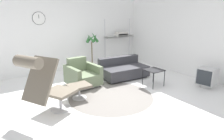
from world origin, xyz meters
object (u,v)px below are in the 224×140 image
side_table (154,71)px  shelf_unit (120,36)px  potted_plant (92,53)px  ottoman (79,88)px  lounge_chair (44,80)px  armchair_red (82,76)px  couch_low (123,70)px  crt_television (207,77)px

side_table → shelf_unit: 2.92m
potted_plant → ottoman: bearing=-125.3°
lounge_chair → armchair_red: 2.01m
couch_low → crt_television: size_ratio=2.66×
ottoman → couch_low: (1.90, 0.73, -0.03)m
lounge_chair → ottoman: bearing=90.0°
couch_low → side_table: couch_low is taller
ottoman → side_table: 2.19m
ottoman → side_table: bearing=-9.8°
lounge_chair → crt_television: (4.23, -0.81, -0.49)m
ottoman → crt_television: size_ratio=0.92×
crt_television → potted_plant: bearing=16.9°
potted_plant → shelf_unit: 1.48m
potted_plant → shelf_unit: shelf_unit is taller
ottoman → armchair_red: size_ratio=0.56×
couch_low → crt_television: bearing=127.6°
crt_television → shelf_unit: (-0.33, 3.66, 0.84)m
crt_television → potted_plant: size_ratio=0.41×
armchair_red → shelf_unit: 3.03m
side_table → potted_plant: potted_plant is taller
couch_low → shelf_unit: (1.05, 1.61, 0.90)m
crt_television → armchair_red: bearing=44.1°
couch_low → crt_television: couch_low is taller
couch_low → ottoman: bearing=24.7°
armchair_red → crt_television: 3.52m
couch_low → armchair_red: bearing=0.2°
shelf_unit → ottoman: bearing=-141.5°
lounge_chair → crt_television: lounge_chair is taller
side_table → ottoman: bearing=170.2°
couch_low → shelf_unit: 2.13m
armchair_red → crt_television: size_ratio=1.66×
lounge_chair → ottoman: (0.94, 0.50, -0.52)m
crt_television → potted_plant: 3.95m
lounge_chair → shelf_unit: shelf_unit is taller
armchair_red → couch_low: armchair_red is taller
crt_television → couch_low: bearing=25.4°
potted_plant → couch_low: bearing=-78.1°
lounge_chair → ottoman: lounge_chair is taller
ottoman → crt_television: (3.28, -1.31, 0.04)m
side_table → lounge_chair: bearing=-177.6°
armchair_red → potted_plant: potted_plant is taller
ottoman → potted_plant: (1.59, 2.24, 0.33)m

